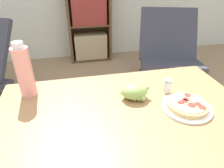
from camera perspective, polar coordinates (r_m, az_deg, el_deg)
name	(u,v)px	position (r m, az deg, el deg)	size (l,w,h in m)	color
dining_table	(131,145)	(0.89, 5.41, -16.86)	(1.14, 0.92, 0.75)	#A37549
pizza_on_plate	(187,106)	(0.96, 20.63, -5.84)	(0.22, 0.22, 0.04)	white
grape_bunch	(135,91)	(0.96, 6.48, -2.10)	(0.14, 0.11, 0.08)	#93BC5B
drink_bottle	(24,72)	(1.02, -23.78, 3.28)	(0.08, 0.08, 0.27)	pink
salt_shaker	(168,86)	(1.04, 15.62, -0.57)	(0.04, 0.04, 0.07)	white
lounge_chair_far	(167,65)	(2.47, 15.34, 5.34)	(0.84, 0.93, 0.88)	black
bookshelf	(88,9)	(3.09, -6.77, 20.52)	(0.63, 0.31, 1.62)	brown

